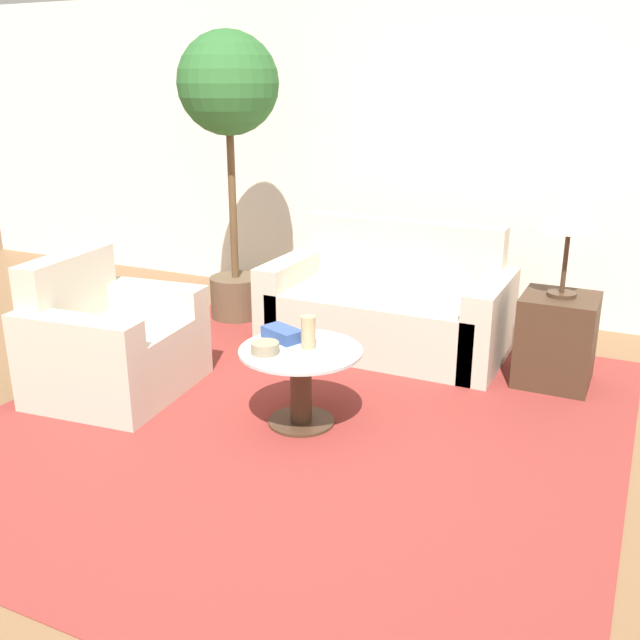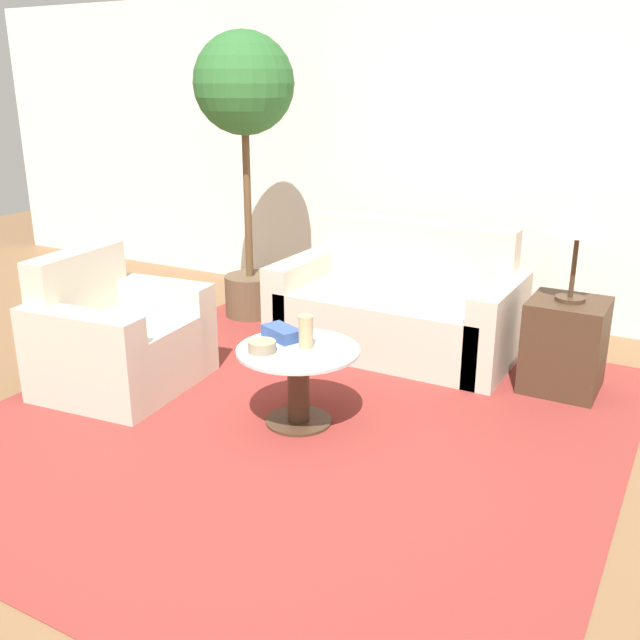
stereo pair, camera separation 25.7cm
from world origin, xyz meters
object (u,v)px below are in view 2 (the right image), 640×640
book_stack (282,333)px  bowl (261,346)px  sofa_main (399,310)px  potted_plant (245,111)px  table_lamp (580,215)px  vase (306,332)px  coffee_table (298,376)px  armchair (115,342)px

book_stack → bowl: bearing=-64.8°
sofa_main → potted_plant: potted_plant is taller
table_lamp → vase: 1.77m
sofa_main → coffee_table: size_ratio=2.46×
coffee_table → table_lamp: size_ratio=1.01×
bowl → book_stack: bearing=92.9°
sofa_main → bowl: size_ratio=10.97×
bowl → table_lamp: bearing=45.0°
coffee_table → bowl: 0.28m
table_lamp → potted_plant: potted_plant is taller
table_lamp → bowl: (-1.36, -1.36, -0.63)m
sofa_main → armchair: (-1.31, -1.51, 0.00)m
armchair → vase: 1.37m
vase → book_stack: 0.21m
armchair → vase: armchair is taller
book_stack → potted_plant: bearing=152.7°
potted_plant → book_stack: 2.19m
sofa_main → coffee_table: bearing=-90.3°
potted_plant → vase: 2.30m
coffee_table → bowl: bearing=-138.6°
book_stack → sofa_main: bearing=104.9°
sofa_main → book_stack: size_ratio=6.35×
coffee_table → bowl: bowl is taller
table_lamp → book_stack: size_ratio=2.55×
sofa_main → book_stack: 1.35m
armchair → coffee_table: 1.31m
potted_plant → vase: bearing=-46.4°
vase → bowl: 0.26m
armchair → coffee_table: armchair is taller
sofa_main → potted_plant: size_ratio=0.76×
sofa_main → potted_plant: bearing=176.0°
table_lamp → armchair: bearing=-152.2°
table_lamp → sofa_main: bearing=171.4°
table_lamp → potted_plant: 2.65m
sofa_main → coffee_table: sofa_main is taller
potted_plant → armchair: bearing=-87.7°
book_stack → vase: bearing=7.3°
potted_plant → table_lamp: bearing=-6.1°
vase → bowl: bearing=-135.7°
table_lamp → vase: bearing=-134.9°
table_lamp → vase: table_lamp is taller
sofa_main → table_lamp: (1.20, -0.18, 0.83)m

